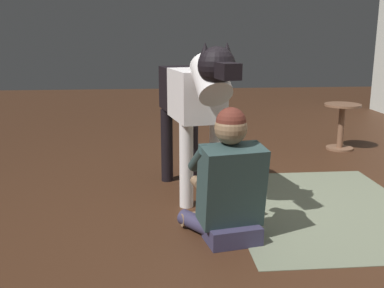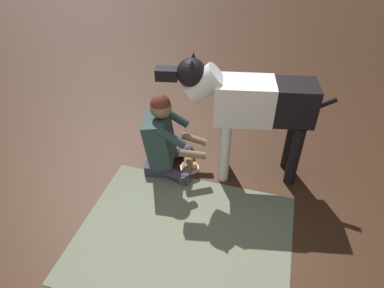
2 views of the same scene
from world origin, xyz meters
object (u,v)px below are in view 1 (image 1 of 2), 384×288
(hot_dog_on_plate, at_px, (216,219))
(round_side_table, at_px, (341,122))
(large_dog, at_px, (194,99))
(person_sitting_on_floor, at_px, (229,185))

(hot_dog_on_plate, bearing_deg, round_side_table, 138.46)
(hot_dog_on_plate, height_order, round_side_table, round_side_table)
(large_dog, height_order, round_side_table, large_dog)
(person_sitting_on_floor, bearing_deg, round_side_table, 142.52)
(hot_dog_on_plate, xyz_separation_m, round_side_table, (-1.98, 1.75, 0.29))
(hot_dog_on_plate, relative_size, round_side_table, 0.38)
(round_side_table, bearing_deg, person_sitting_on_floor, -37.48)
(person_sitting_on_floor, relative_size, hot_dog_on_plate, 4.29)
(large_dog, bearing_deg, person_sitting_on_floor, 11.00)
(hot_dog_on_plate, bearing_deg, large_dog, -169.00)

